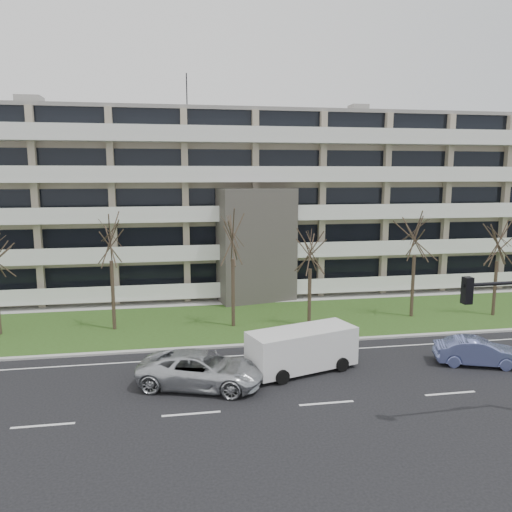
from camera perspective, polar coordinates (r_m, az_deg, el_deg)
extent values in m
plane|color=black|center=(23.42, 8.06, -16.32)|extent=(160.00, 160.00, 0.00)
cube|color=#2C4517|center=(35.19, 1.61, -7.29)|extent=(90.00, 10.00, 0.06)
cube|color=#B2B2AD|center=(30.53, 3.46, -9.88)|extent=(90.00, 0.35, 0.12)
cube|color=#B2B2AD|center=(40.40, 0.08, -5.07)|extent=(90.00, 2.00, 0.08)
cube|color=white|center=(29.18, 4.13, -10.93)|extent=(90.00, 0.12, 0.01)
cube|color=tan|center=(46.11, -1.39, 6.12)|extent=(60.00, 12.00, 15.00)
cube|color=gray|center=(46.31, -1.43, 15.61)|extent=(60.50, 12.50, 0.30)
cube|color=#4C4742|center=(39.52, 0.08, 1.20)|extent=(6.39, 3.69, 9.00)
cube|color=black|center=(39.76, 0.13, -2.41)|extent=(4.92, 1.19, 3.50)
cube|color=gray|center=(47.32, -24.44, 15.58)|extent=(2.00, 2.00, 1.20)
cylinder|color=black|center=(46.11, -7.92, 17.87)|extent=(0.10, 0.10, 3.50)
cube|color=black|center=(40.88, -0.15, -1.94)|extent=(58.00, 0.10, 1.80)
cube|color=white|center=(40.55, 0.01, -4.20)|extent=(58.00, 1.40, 0.22)
cube|color=white|center=(39.79, 0.17, -3.58)|extent=(58.00, 0.08, 1.00)
cube|color=black|center=(40.40, -0.15, 2.24)|extent=(58.00, 0.10, 1.80)
cube|color=white|center=(39.95, 0.01, -0.02)|extent=(58.00, 1.40, 0.22)
cube|color=white|center=(39.23, 0.17, 0.70)|extent=(58.00, 0.08, 1.00)
cube|color=black|center=(40.14, -0.15, 6.49)|extent=(58.00, 0.10, 1.80)
cube|color=white|center=(39.58, 0.01, 4.27)|extent=(58.00, 1.40, 0.22)
cube|color=white|center=(38.89, 0.17, 5.07)|extent=(58.00, 0.08, 1.00)
cube|color=black|center=(40.10, -0.15, 10.78)|extent=(58.00, 0.10, 1.80)
cube|color=white|center=(39.42, 0.01, 8.62)|extent=(58.00, 1.40, 0.22)
cube|color=white|center=(38.78, 0.17, 9.49)|extent=(58.00, 0.08, 1.00)
cube|color=black|center=(40.29, -0.16, 15.05)|extent=(58.00, 0.10, 1.80)
cube|color=white|center=(39.50, 0.01, 12.98)|extent=(58.00, 1.40, 0.22)
cube|color=white|center=(38.90, 0.18, 13.92)|extent=(58.00, 0.08, 1.00)
imported|color=silver|center=(24.68, -6.29, -12.78)|extent=(6.57, 4.51, 1.67)
imported|color=#6C79BC|center=(29.61, 23.99, -9.97)|extent=(4.65, 2.88, 1.45)
cube|color=white|center=(26.36, 5.29, -10.43)|extent=(6.03, 3.68, 1.99)
cube|color=black|center=(26.17, 5.31, -9.24)|extent=(5.59, 3.41, 0.73)
cube|color=white|center=(27.86, 10.02, -9.78)|extent=(0.94, 2.01, 1.26)
cylinder|color=black|center=(24.97, 3.00, -13.63)|extent=(0.78, 0.47, 0.73)
cylinder|color=black|center=(26.67, 0.71, -12.07)|extent=(0.78, 0.47, 0.73)
cylinder|color=black|center=(26.80, 9.79, -12.11)|extent=(0.78, 0.47, 0.73)
cylinder|color=black|center=(28.39, 7.22, -10.79)|extent=(0.78, 0.47, 0.73)
cube|color=black|center=(20.53, 22.98, -3.64)|extent=(0.34, 0.34, 1.03)
sphere|color=red|center=(20.46, 23.04, -2.74)|extent=(0.21, 0.21, 0.21)
sphere|color=orange|center=(20.53, 22.98, -3.64)|extent=(0.21, 0.21, 0.21)
sphere|color=green|center=(20.60, 22.92, -4.54)|extent=(0.21, 0.21, 0.21)
cylinder|color=#382B21|center=(33.76, -16.03, -4.38)|extent=(0.24, 0.24, 4.61)
cylinder|color=#382B21|center=(33.19, -2.63, -4.25)|extent=(0.24, 0.24, 4.61)
cylinder|color=#382B21|center=(33.55, 6.13, -4.76)|extent=(0.24, 0.24, 3.92)
cylinder|color=#382B21|center=(37.12, 17.47, -3.33)|extent=(0.24, 0.24, 4.46)
cylinder|color=#382B21|center=(39.63, 25.63, -3.39)|extent=(0.24, 0.24, 3.99)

